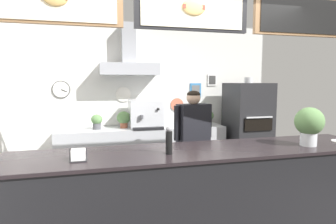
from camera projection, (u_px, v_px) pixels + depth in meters
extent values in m
cube|color=gray|center=(149.00, 99.00, 5.26)|extent=(4.56, 0.12, 2.71)
cube|color=silver|center=(150.00, 99.00, 5.20)|extent=(4.52, 0.01, 2.67)
cylinder|color=black|center=(61.00, 89.00, 4.78)|extent=(0.29, 0.02, 0.29)
cylinder|color=white|center=(61.00, 89.00, 4.77)|extent=(0.27, 0.01, 0.27)
cube|color=black|center=(64.00, 91.00, 4.78)|extent=(0.10, 0.01, 0.05)
cylinder|color=white|center=(123.00, 94.00, 5.05)|extent=(0.26, 0.02, 0.26)
cylinder|color=#C1664C|center=(177.00, 105.00, 5.32)|extent=(0.24, 0.02, 0.24)
cube|color=white|center=(212.00, 80.00, 5.44)|extent=(0.18, 0.02, 0.22)
cube|color=#373737|center=(212.00, 80.00, 5.43)|extent=(0.13, 0.01, 0.16)
cube|color=#997047|center=(239.00, 98.00, 5.63)|extent=(0.25, 0.02, 0.23)
cube|color=gray|center=(240.00, 98.00, 5.62)|extent=(0.18, 0.01, 0.17)
cube|color=teal|center=(195.00, 91.00, 5.38)|extent=(0.21, 0.02, 0.28)
cube|color=slate|center=(196.00, 91.00, 5.37)|extent=(0.15, 0.01, 0.20)
cube|color=#A3A5AD|center=(129.00, 69.00, 4.86)|extent=(0.99, 0.38, 0.20)
cube|color=#A3A5AD|center=(129.00, 43.00, 4.88)|extent=(0.24, 0.24, 0.68)
cube|color=olive|center=(56.00, 0.00, 2.55)|extent=(1.19, 0.05, 0.43)
cube|color=black|center=(193.00, 9.00, 2.87)|extent=(1.19, 0.05, 0.43)
cube|color=#F2E5C6|center=(194.00, 8.00, 2.85)|extent=(1.07, 0.01, 0.38)
ellipsoid|color=#E5BC70|center=(194.00, 7.00, 2.83)|extent=(0.24, 0.04, 0.17)
cube|color=#B74233|center=(194.00, 7.00, 2.83)|extent=(0.23, 0.01, 0.04)
cube|color=olive|center=(302.00, 16.00, 3.19)|extent=(1.19, 0.05, 0.43)
cube|color=black|center=(303.00, 16.00, 3.17)|extent=(1.07, 0.01, 0.38)
cube|color=black|center=(201.00, 203.00, 2.78)|extent=(3.54, 0.71, 1.00)
cube|color=black|center=(202.00, 151.00, 2.73)|extent=(3.61, 0.75, 0.03)
cube|color=#B7BABF|center=(143.00, 153.00, 4.92)|extent=(2.82, 0.62, 0.90)
cube|color=#929499|center=(143.00, 169.00, 4.95)|extent=(2.68, 0.57, 0.02)
cube|color=#232326|center=(247.00, 129.00, 5.12)|extent=(0.69, 0.70, 1.65)
cube|color=black|center=(259.00, 125.00, 4.76)|extent=(0.51, 0.02, 0.20)
cube|color=silver|center=(259.00, 117.00, 4.73)|extent=(0.48, 0.02, 0.02)
cylinder|color=silver|center=(249.00, 80.00, 5.03)|extent=(0.14, 0.14, 0.10)
cube|color=#232328|center=(193.00, 171.00, 4.08)|extent=(0.37, 0.27, 0.81)
cube|color=black|center=(193.00, 124.00, 4.00)|extent=(0.48, 0.31, 0.56)
cylinder|color=black|center=(209.00, 121.00, 4.12)|extent=(0.08, 0.08, 0.47)
cylinder|color=black|center=(177.00, 123.00, 3.88)|extent=(0.08, 0.08, 0.47)
sphere|color=#D8AD8E|center=(194.00, 98.00, 3.96)|extent=(0.20, 0.20, 0.20)
ellipsoid|color=black|center=(194.00, 95.00, 3.96)|extent=(0.19, 0.19, 0.11)
cube|color=silver|center=(146.00, 114.00, 4.84)|extent=(0.56, 0.42, 0.47)
cylinder|color=#4C4C51|center=(141.00, 117.00, 4.58)|extent=(0.06, 0.06, 0.06)
cube|color=black|center=(149.00, 128.00, 4.62)|extent=(0.50, 0.10, 0.04)
sphere|color=black|center=(158.00, 109.00, 4.65)|extent=(0.04, 0.04, 0.04)
cylinder|color=beige|center=(192.00, 123.00, 5.09)|extent=(0.14, 0.14, 0.07)
ellipsoid|color=#387A3D|center=(192.00, 117.00, 5.08)|extent=(0.21, 0.21, 0.19)
cylinder|color=#4C4C51|center=(208.00, 122.00, 5.19)|extent=(0.13, 0.13, 0.09)
ellipsoid|color=#5B844C|center=(208.00, 115.00, 5.17)|extent=(0.20, 0.20, 0.18)
cylinder|color=#4C4C51|center=(97.00, 126.00, 4.66)|extent=(0.13, 0.13, 0.10)
ellipsoid|color=#5B844C|center=(97.00, 119.00, 4.65)|extent=(0.18, 0.18, 0.16)
cylinder|color=#9E563D|center=(124.00, 125.00, 4.80)|extent=(0.12, 0.12, 0.09)
ellipsoid|color=#5B844C|center=(124.00, 118.00, 4.78)|extent=(0.23, 0.23, 0.21)
cylinder|color=black|center=(169.00, 143.00, 2.54)|extent=(0.06, 0.06, 0.20)
sphere|color=gray|center=(169.00, 129.00, 2.53)|extent=(0.05, 0.05, 0.05)
cylinder|color=silver|center=(308.00, 138.00, 2.88)|extent=(0.16, 0.16, 0.15)
cylinder|color=gray|center=(308.00, 143.00, 2.89)|extent=(0.15, 0.15, 0.05)
ellipsoid|color=#5B844C|center=(309.00, 121.00, 2.86)|extent=(0.28, 0.28, 0.28)
cube|color=#262628|center=(79.00, 160.00, 2.34)|extent=(0.13, 0.13, 0.01)
cylinder|color=#262628|center=(70.00, 155.00, 2.32)|extent=(0.01, 0.01, 0.11)
cylinder|color=#262628|center=(87.00, 154.00, 2.35)|extent=(0.01, 0.01, 0.11)
cube|color=white|center=(78.00, 155.00, 2.34)|extent=(0.11, 0.11, 0.09)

